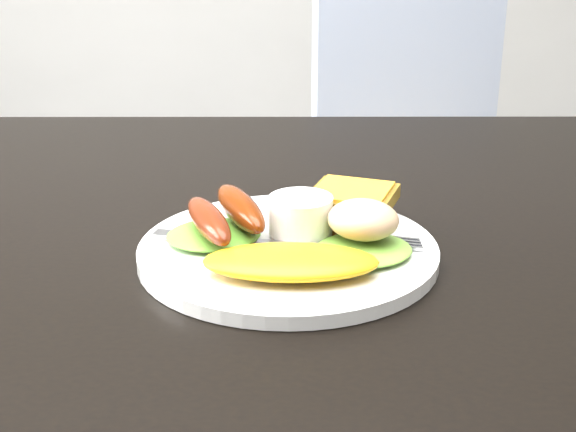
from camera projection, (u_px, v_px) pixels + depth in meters
name	position (u px, v px, depth m)	size (l,w,h in m)	color
dining_table	(318.00, 253.00, 0.69)	(1.20, 0.80, 0.04)	black
dining_chair	(415.00, 224.00, 1.51)	(0.39, 0.39, 0.05)	tan
person	(181.00, 95.00, 1.44)	(0.50, 0.33, 1.38)	navy
plate	(288.00, 251.00, 0.63)	(0.24, 0.24, 0.01)	white
lettuce_left	(214.00, 234.00, 0.64)	(0.08, 0.07, 0.01)	#2B891F
lettuce_right	(363.00, 250.00, 0.61)	(0.08, 0.07, 0.01)	#478423
omelette	(291.00, 262.00, 0.57)	(0.13, 0.06, 0.02)	orange
sausage_a	(209.00, 220.00, 0.62)	(0.02, 0.09, 0.02)	maroon
sausage_b	(240.00, 208.00, 0.65)	(0.02, 0.10, 0.02)	#6B2700
ramekin	(301.00, 215.00, 0.64)	(0.05, 0.05, 0.03)	white
toast_a	(328.00, 215.00, 0.67)	(0.06, 0.06, 0.01)	#94441B
toast_b	(352.00, 198.00, 0.67)	(0.07, 0.07, 0.01)	olive
potato_salad	(363.00, 220.00, 0.61)	(0.06, 0.05, 0.03)	beige
fork	(249.00, 243.00, 0.62)	(0.16, 0.01, 0.00)	#ADAFB7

